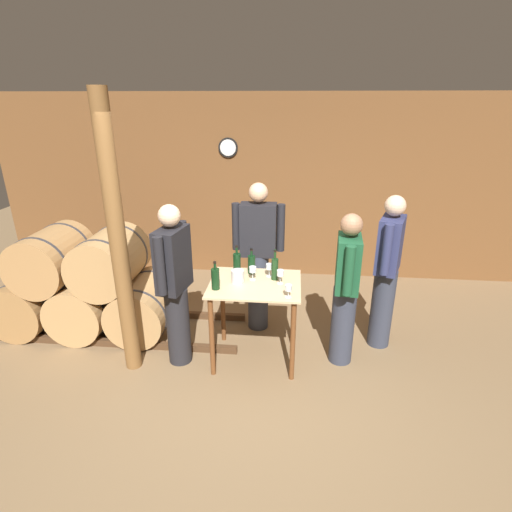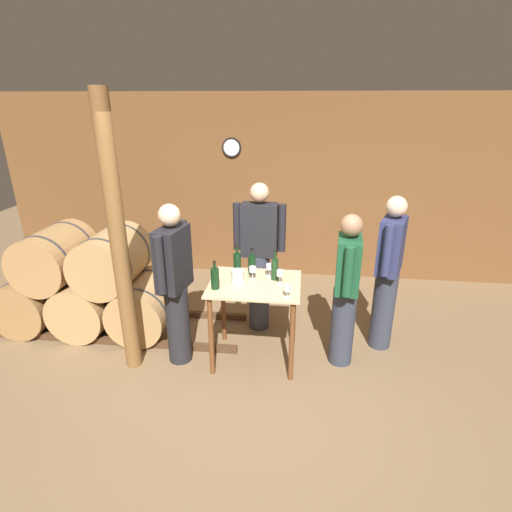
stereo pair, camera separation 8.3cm
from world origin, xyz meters
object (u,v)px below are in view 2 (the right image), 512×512
(wine_bottle_right, at_px, (275,268))
(wine_glass_near_center, at_px, (269,267))
(wine_bottle_left, at_px, (237,263))
(wine_glass_near_left, at_px, (253,270))
(ice_bucket, at_px, (237,276))
(wine_bottle_far_left, at_px, (215,278))
(wine_bottle_center, at_px, (252,264))
(wine_glass_far_side, at_px, (288,289))
(person_visitor_bearded, at_px, (388,271))
(wine_glass_near_right, at_px, (280,274))
(wooden_post, at_px, (119,243))
(person_visitor_with_scarf, at_px, (175,283))
(person_host, at_px, (259,255))
(person_visitor_near_door, at_px, (346,289))

(wine_bottle_right, bearing_deg, wine_glass_near_center, 132.97)
(wine_bottle_left, xyz_separation_m, wine_glass_near_left, (0.18, -0.12, -0.01))
(ice_bucket, bearing_deg, wine_glass_near_left, 27.91)
(wine_bottle_far_left, xyz_separation_m, wine_bottle_right, (0.55, 0.28, 0.01))
(wine_bottle_center, height_order, wine_bottle_right, wine_bottle_right)
(wine_bottle_center, distance_m, wine_bottle_right, 0.28)
(wine_glass_far_side, distance_m, person_visitor_bearded, 1.23)
(wine_bottle_right, bearing_deg, wine_glass_near_right, -58.96)
(wooden_post, distance_m, person_visitor_with_scarf, 0.66)
(wine_bottle_center, xyz_separation_m, person_host, (0.03, 0.40, -0.05))
(wine_glass_near_right, distance_m, person_host, 0.69)
(ice_bucket, bearing_deg, person_visitor_near_door, 2.99)
(wine_bottle_left, xyz_separation_m, wine_glass_far_side, (0.54, -0.47, -0.03))
(wine_bottle_right, bearing_deg, person_host, 112.17)
(wooden_post, distance_m, wine_bottle_left, 1.18)
(wine_glass_near_right, xyz_separation_m, person_visitor_with_scarf, (-1.03, -0.13, -0.10))
(wine_bottle_right, xyz_separation_m, person_visitor_with_scarf, (-0.98, -0.22, -0.11))
(wine_bottle_left, relative_size, person_host, 0.18)
(wine_bottle_center, relative_size, person_host, 0.15)
(wooden_post, distance_m, ice_bucket, 1.17)
(person_host, bearing_deg, person_visitor_bearded, -9.61)
(wine_glass_near_right, distance_m, person_visitor_near_door, 0.67)
(wine_bottle_left, distance_m, wine_glass_far_side, 0.72)
(wine_bottle_center, distance_m, wine_glass_near_right, 0.38)
(wine_glass_near_left, bearing_deg, person_visitor_with_scarf, -166.01)
(person_visitor_bearded, bearing_deg, wine_glass_far_side, -146.52)
(wooden_post, relative_size, wine_bottle_center, 9.95)
(wine_bottle_far_left, relative_size, wine_glass_near_center, 2.07)
(wine_glass_near_left, bearing_deg, wine_bottle_left, 145.06)
(wine_bottle_center, bearing_deg, wine_glass_far_side, -52.22)
(wine_glass_near_center, distance_m, wine_glass_far_side, 0.49)
(wine_bottle_far_left, relative_size, wine_bottle_right, 0.90)
(wine_bottle_far_left, distance_m, wine_bottle_left, 0.40)
(person_visitor_bearded, xyz_separation_m, person_visitor_near_door, (-0.46, -0.35, -0.06))
(ice_bucket, xyz_separation_m, person_visitor_with_scarf, (-0.61, -0.11, -0.05))
(person_visitor_near_door, bearing_deg, person_visitor_with_scarf, -174.29)
(wine_glass_near_center, distance_m, wine_glass_near_right, 0.20)
(wine_glass_near_right, xyz_separation_m, person_visitor_bearded, (1.11, 0.40, -0.09))
(wine_bottle_far_left, height_order, person_host, person_host)
(wooden_post, distance_m, wine_glass_near_center, 1.49)
(wine_bottle_center, xyz_separation_m, wine_glass_near_center, (0.19, -0.06, 0.00))
(wooden_post, height_order, ice_bucket, wooden_post)
(wine_glass_far_side, xyz_separation_m, person_host, (-0.36, 0.92, -0.04))
(person_host, height_order, person_visitor_bearded, person_host)
(wooden_post, height_order, wine_bottle_left, wooden_post)
(wine_glass_near_right, relative_size, ice_bucket, 1.12)
(wine_glass_near_left, relative_size, person_host, 0.08)
(ice_bucket, bearing_deg, wine_bottle_far_left, -139.25)
(wine_bottle_far_left, distance_m, wine_glass_far_side, 0.71)
(wine_bottle_left, height_order, wine_bottle_right, wine_bottle_right)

